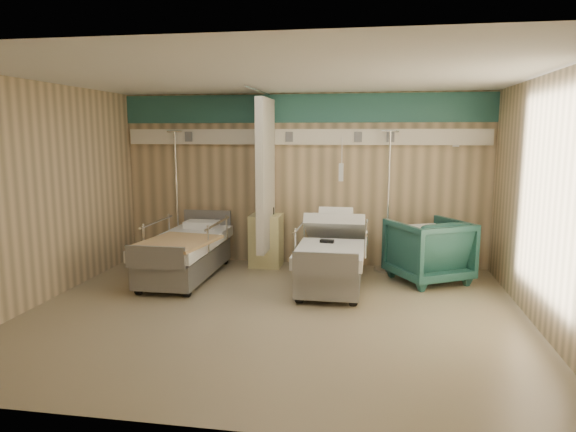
{
  "coord_description": "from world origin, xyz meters",
  "views": [
    {
      "loc": [
        1.15,
        -5.84,
        2.15
      ],
      "look_at": [
        0.08,
        0.6,
        1.1
      ],
      "focal_mm": 32.0,
      "sensor_mm": 36.0,
      "label": 1
    }
  ],
  "objects_px": {
    "bed_right": "(332,263)",
    "iv_stand_left": "(178,235)",
    "visitor_armchair": "(428,250)",
    "bed_left": "(185,257)",
    "iv_stand_right": "(387,243)",
    "bedside_cabinet": "(266,240)"
  },
  "relations": [
    {
      "from": "bedside_cabinet",
      "to": "iv_stand_right",
      "type": "xyz_separation_m",
      "value": [
        1.94,
        0.03,
        0.03
      ]
    },
    {
      "from": "bedside_cabinet",
      "to": "iv_stand_left",
      "type": "relative_size",
      "value": 0.39
    },
    {
      "from": "bed_left",
      "to": "iv_stand_right",
      "type": "xyz_separation_m",
      "value": [
        2.99,
        0.93,
        0.14
      ]
    },
    {
      "from": "bed_right",
      "to": "iv_stand_left",
      "type": "bearing_deg",
      "value": 160.61
    },
    {
      "from": "bedside_cabinet",
      "to": "visitor_armchair",
      "type": "bearing_deg",
      "value": -10.69
    },
    {
      "from": "iv_stand_right",
      "to": "iv_stand_left",
      "type": "height_order",
      "value": "iv_stand_left"
    },
    {
      "from": "iv_stand_right",
      "to": "iv_stand_left",
      "type": "bearing_deg",
      "value": 179.7
    },
    {
      "from": "visitor_armchair",
      "to": "bedside_cabinet",
      "type": "bearing_deg",
      "value": -40.65
    },
    {
      "from": "visitor_armchair",
      "to": "iv_stand_left",
      "type": "height_order",
      "value": "iv_stand_left"
    },
    {
      "from": "visitor_armchair",
      "to": "bed_right",
      "type": "bearing_deg",
      "value": -12.84
    },
    {
      "from": "bed_left",
      "to": "iv_stand_right",
      "type": "height_order",
      "value": "iv_stand_right"
    },
    {
      "from": "bedside_cabinet",
      "to": "iv_stand_right",
      "type": "relative_size",
      "value": 0.39
    },
    {
      "from": "bedside_cabinet",
      "to": "iv_stand_left",
      "type": "height_order",
      "value": "iv_stand_left"
    },
    {
      "from": "bed_left",
      "to": "iv_stand_left",
      "type": "relative_size",
      "value": 0.98
    },
    {
      "from": "bed_right",
      "to": "bed_left",
      "type": "relative_size",
      "value": 1.0
    },
    {
      "from": "iv_stand_left",
      "to": "visitor_armchair",
      "type": "bearing_deg",
      "value": -7.3
    },
    {
      "from": "visitor_armchair",
      "to": "iv_stand_right",
      "type": "relative_size",
      "value": 0.46
    },
    {
      "from": "bedside_cabinet",
      "to": "iv_stand_left",
      "type": "distance_m",
      "value": 1.53
    },
    {
      "from": "bed_left",
      "to": "iv_stand_left",
      "type": "height_order",
      "value": "iv_stand_left"
    },
    {
      "from": "bed_left",
      "to": "iv_stand_left",
      "type": "distance_m",
      "value": 1.07
    },
    {
      "from": "bed_left",
      "to": "iv_stand_right",
      "type": "distance_m",
      "value": 3.13
    },
    {
      "from": "bed_right",
      "to": "bedside_cabinet",
      "type": "relative_size",
      "value": 2.54
    }
  ]
}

